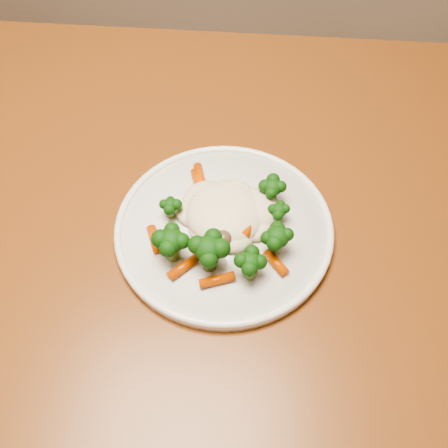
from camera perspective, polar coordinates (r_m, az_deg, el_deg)
name	(u,v)px	position (r m, az deg, el deg)	size (l,w,h in m)	color
dining_table	(194,264)	(0.81, -3.12, -4.09)	(1.28, 0.88, 0.75)	brown
plate	(224,230)	(0.72, 0.00, -0.63)	(0.28, 0.28, 0.01)	white
meal	(225,223)	(0.69, 0.14, 0.13)	(0.19, 0.19, 0.05)	beige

